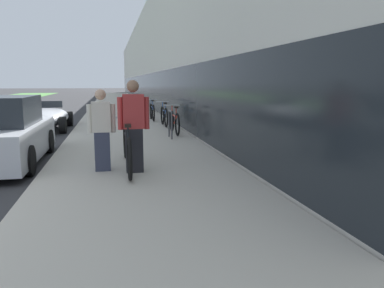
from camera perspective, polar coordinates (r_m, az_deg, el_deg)
name	(u,v)px	position (r m, az deg, el deg)	size (l,w,h in m)	color
sidewalk_slab	(119,108)	(26.39, -11.01, 5.46)	(3.85, 70.00, 0.11)	#BCB5A5
storefront_facade	(193,63)	(35.19, 0.16, 12.30)	(10.01, 70.00, 7.13)	silver
tandem_bicycle	(127,148)	(7.49, -9.87, -0.61)	(0.52, 2.74, 0.95)	black
person_rider	(134,126)	(7.09, -8.86, 2.66)	(0.59, 0.23, 1.73)	black
person_bystander	(102,130)	(7.33, -13.59, 2.06)	(0.53, 0.21, 1.56)	#33384C
bike_rack_hoop	(170,121)	(11.38, -3.32, 3.48)	(0.05, 0.60, 0.84)	#4C4C51
cruiser_bike_nearest	(174,122)	(12.39, -2.70, 3.39)	(0.52, 1.85, 0.92)	black
cruiser_bike_middle	(164,116)	(14.57, -4.25, 4.29)	(0.52, 1.75, 0.94)	black
cruiser_bike_farthest	(152,112)	(16.83, -6.09, 4.94)	(0.52, 1.74, 0.92)	black
vintage_roadster_curbside	(46,118)	(15.24, -21.32, 3.76)	(1.67, 4.08, 1.07)	silver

